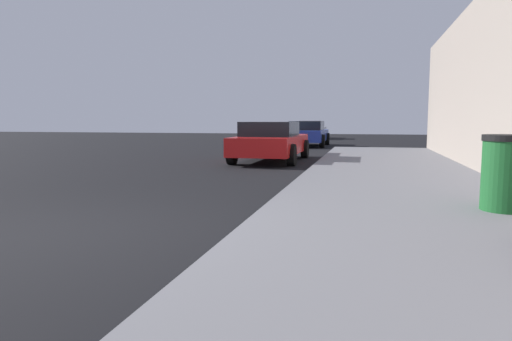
# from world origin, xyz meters

# --- Properties ---
(ground_plane) EXTENTS (80.00, 80.00, 0.00)m
(ground_plane) POSITION_xyz_m (0.00, 0.00, 0.00)
(ground_plane) COLOR black
(sidewalk) EXTENTS (4.00, 32.00, 0.15)m
(sidewalk) POSITION_xyz_m (4.00, 0.00, 0.07)
(sidewalk) COLOR slate
(sidewalk) RESTS_ON ground_plane
(trash_bin) EXTENTS (0.64, 0.64, 0.99)m
(trash_bin) POSITION_xyz_m (5.14, 1.94, 0.65)
(trash_bin) COLOR #195926
(trash_bin) RESTS_ON sidewalk
(car_red) EXTENTS (2.01, 4.56, 1.27)m
(car_red) POSITION_xyz_m (0.37, 9.90, 0.65)
(car_red) COLOR red
(car_red) RESTS_ON ground_plane
(car_blue) EXTENTS (2.00, 4.38, 1.27)m
(car_blue) POSITION_xyz_m (0.41, 18.84, 0.65)
(car_blue) COLOR #233899
(car_blue) RESTS_ON ground_plane
(car_silver) EXTENTS (1.96, 4.35, 1.27)m
(car_silver) POSITION_xyz_m (-0.52, 28.79, 0.65)
(car_silver) COLOR #B7B7BF
(car_silver) RESTS_ON ground_plane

